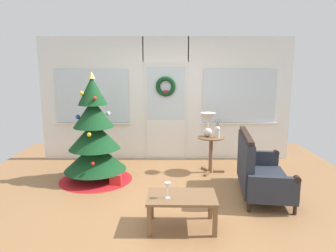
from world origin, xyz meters
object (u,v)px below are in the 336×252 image
Objects in this scene: table_lamp at (208,121)px; flower_vase at (217,131)px; christmas_tree at (94,141)px; side_table at (211,147)px; wine_glass at (167,187)px; coffee_table at (181,200)px; settee_sofa at (257,171)px; gift_box at (116,179)px.

table_lamp reaches higher than flower_vase.
christmas_tree is 2.05m from table_lamp.
wine_glass is at bearing -111.02° from side_table.
side_table reaches higher than coffee_table.
settee_sofa is 2.13× the size of side_table.
wine_glass is at bearing -159.61° from coffee_table.
flower_vase is 2.13m from coffee_table.
side_table is 1.95× the size of flower_vase.
christmas_tree is 0.75m from gift_box.
table_lamp is at bearing 11.90° from christmas_tree.
gift_box is (-1.67, -0.63, -0.39)m from side_table.
table_lamp is at bearing 147.99° from flower_vase.
side_table is 1.55× the size of table_lamp.
coffee_table is (-0.63, -2.01, -0.14)m from side_table.
side_table reaches higher than gift_box.
christmas_tree is 2.10m from side_table.
flower_vase reaches higher than settee_sofa.
wine_glass is 1.03× the size of gift_box.
christmas_tree reaches higher than table_lamp.
christmas_tree is 9.90× the size of gift_box.
table_lamp is at bearing 70.78° from wine_glass.
side_table is at bearing -33.69° from table_lamp.
coffee_table is at bearing -105.45° from table_lamp.
wine_glass is (1.25, -1.70, -0.14)m from christmas_tree.
side_table is 0.33m from flower_vase.
table_lamp reaches higher than coffee_table.
flower_vase is (2.15, 0.32, 0.11)m from christmas_tree.
christmas_tree is at bearing -171.55° from flower_vase.
settee_sofa reaches higher than wine_glass.
side_table is 2.11m from coffee_table.
christmas_tree is 2.11m from wine_glass.
coffee_table is at bearing -110.43° from flower_vase.
gift_box is (-2.25, 0.39, -0.28)m from settee_sofa.
flower_vase is at bearing -32.01° from table_lamp.
table_lamp reaches higher than wine_glass.
gift_box is at bearing -157.47° from table_lamp.
flower_vase is at bearing -30.96° from side_table.
settee_sofa is 1.15m from flower_vase.
gift_box is at bearing -162.22° from flower_vase.
christmas_tree reaches higher than wine_glass.
settee_sofa is at bearing -13.56° from christmas_tree.
flower_vase is 1.85× the size of gift_box.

